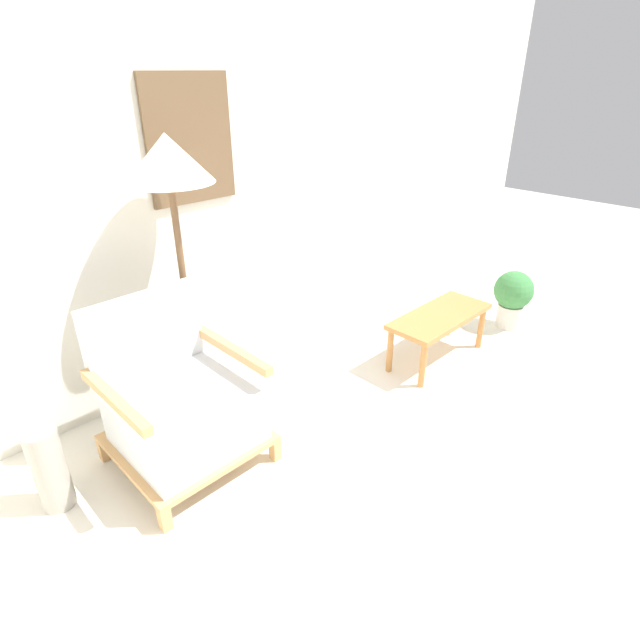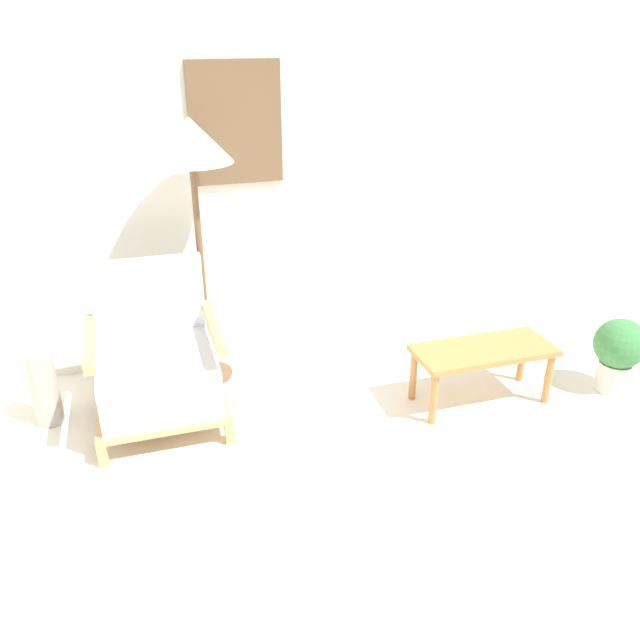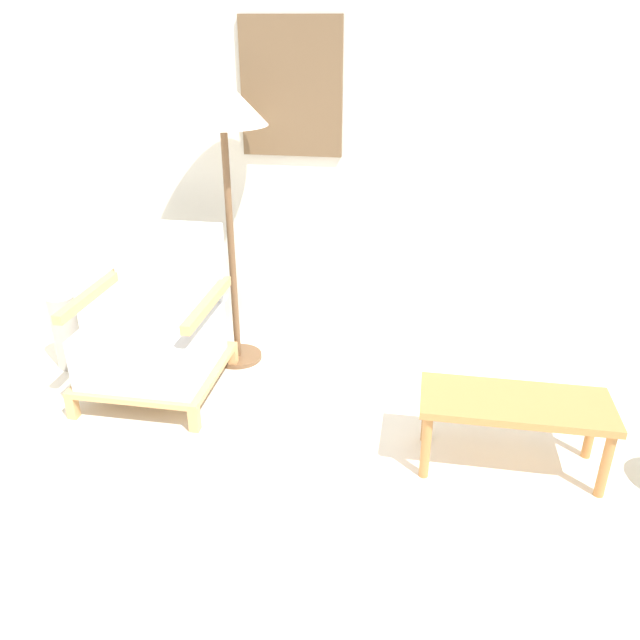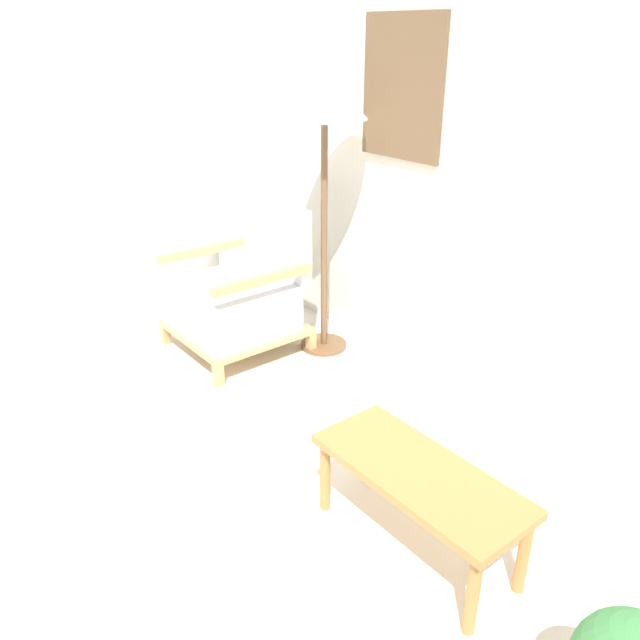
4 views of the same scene
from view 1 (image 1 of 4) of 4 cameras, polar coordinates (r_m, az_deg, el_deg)
name	(u,v)px [view 1 (image 1 of 4)]	position (r m, az deg, el deg)	size (l,w,h in m)	color
ground_plane	(514,531)	(2.67, 21.28, -21.52)	(14.00, 14.00, 0.00)	silver
wall_back	(214,170)	(3.32, -12.07, 16.41)	(8.00, 0.09, 2.70)	silver
armchair	(180,405)	(2.75, -15.71, -9.38)	(0.72, 0.71, 0.88)	tan
floor_lamp	(169,174)	(2.80, -16.84, 15.67)	(0.47, 0.47, 1.64)	brown
coffee_table	(439,321)	(3.66, 13.50, -0.08)	(0.84, 0.35, 0.36)	#B2753D
vase	(50,469)	(2.78, -28.51, -14.74)	(0.15, 0.15, 0.45)	#9E998E
potted_plant	(513,295)	(4.33, 21.17, 2.64)	(0.31, 0.31, 0.48)	beige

